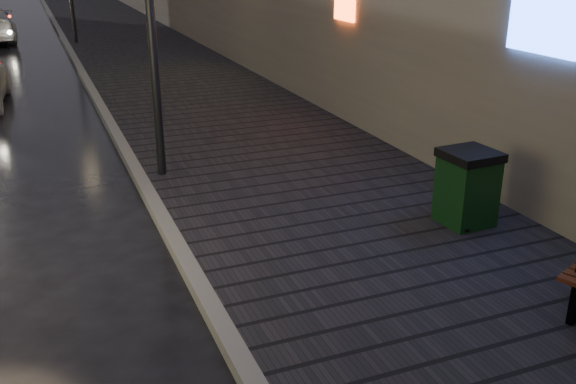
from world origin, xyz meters
The scene contains 3 objects.
sidewalk centered at (3.90, 21.00, 0.07)m, with size 4.60×58.00×0.15m, color black.
curb centered at (1.50, 21.00, 0.07)m, with size 0.20×58.00×0.15m, color slate.
trash_bin centered at (5.21, 2.52, 0.66)m, with size 0.70×0.70×1.01m.
Camera 1 is at (0.07, -3.91, 3.66)m, focal length 40.00 mm.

